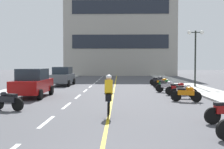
{
  "coord_description": "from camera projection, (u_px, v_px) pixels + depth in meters",
  "views": [
    {
      "loc": [
        0.67,
        -4.35,
        2.14
      ],
      "look_at": [
        0.02,
        21.64,
        1.14
      ],
      "focal_mm": 45.69,
      "sensor_mm": 36.0,
      "label": 1
    }
  ],
  "objects": [
    {
      "name": "motorcycle_6",
      "position": [
        167.0,
        86.0,
        21.18
      ],
      "size": [
        1.7,
        0.6,
        0.92
      ],
      "color": "black",
      "rests_on": "ground"
    },
    {
      "name": "curb_right",
      "position": [
        185.0,
        85.0,
        28.24
      ],
      "size": [
        2.4,
        72.0,
        0.12
      ],
      "primitive_type": "cube",
      "color": "#A8A8A3",
      "rests_on": "ground"
    },
    {
      "name": "parked_car_mid",
      "position": [
        63.0,
        76.0,
        27.76
      ],
      "size": [
        1.97,
        4.23,
        1.82
      ],
      "color": "black",
      "rests_on": "ground"
    },
    {
      "name": "lane_dash_10",
      "position": [
        103.0,
        77.0,
        46.45
      ],
      "size": [
        0.14,
        2.2,
        0.01
      ],
      "primitive_type": "cube",
      "color": "silver",
      "rests_on": "ground"
    },
    {
      "name": "lane_dash_7",
      "position": [
        97.0,
        81.0,
        34.46
      ],
      "size": [
        0.14,
        2.2,
        0.01
      ],
      "primitive_type": "cube",
      "color": "silver",
      "rests_on": "ground"
    },
    {
      "name": "lane_dash_8",
      "position": [
        99.0,
        79.0,
        38.46
      ],
      "size": [
        0.14,
        2.2,
        0.01
      ],
      "primitive_type": "cube",
      "color": "silver",
      "rests_on": "ground"
    },
    {
      "name": "motorcycle_2",
      "position": [
        7.0,
        100.0,
        13.01
      ],
      "size": [
        1.64,
        0.8,
        0.92
      ],
      "color": "black",
      "rests_on": "ground"
    },
    {
      "name": "motorcycle_4",
      "position": [
        184.0,
        91.0,
        17.57
      ],
      "size": [
        1.69,
        0.61,
        0.92
      ],
      "color": "black",
      "rests_on": "ground"
    },
    {
      "name": "ground_plane",
      "position": [
        112.0,
        88.0,
        25.42
      ],
      "size": [
        140.0,
        140.0,
        0.0
      ],
      "primitive_type": "plane",
      "color": "#47474C"
    },
    {
      "name": "lane_dash_11",
      "position": [
        104.0,
        76.0,
        50.44
      ],
      "size": [
        0.14,
        2.2,
        0.01
      ],
      "primitive_type": "cube",
      "color": "silver",
      "rests_on": "ground"
    },
    {
      "name": "motorcycle_3",
      "position": [
        186.0,
        93.0,
        15.93
      ],
      "size": [
        1.66,
        0.75,
        0.92
      ],
      "color": "black",
      "rests_on": "ground"
    },
    {
      "name": "curb_left",
      "position": [
        41.0,
        84.0,
        28.59
      ],
      "size": [
        2.4,
        72.0,
        0.12
      ],
      "primitive_type": "cube",
      "color": "#A8A8A3",
      "rests_on": "ground"
    },
    {
      "name": "lane_dash_2",
      "position": [
        67.0,
        106.0,
        14.48
      ],
      "size": [
        0.14,
        2.2,
        0.01
      ],
      "primitive_type": "cube",
      "color": "silver",
      "rests_on": "ground"
    },
    {
      "name": "motorcycle_5",
      "position": [
        178.0,
        88.0,
        19.2
      ],
      "size": [
        1.7,
        0.6,
        0.92
      ],
      "color": "black",
      "rests_on": "ground"
    },
    {
      "name": "cyclist_rider",
      "position": [
        109.0,
        95.0,
        11.5
      ],
      "size": [
        0.42,
        1.77,
        1.71
      ],
      "color": "black",
      "rests_on": "ground"
    },
    {
      "name": "lane_dash_4",
      "position": [
        85.0,
        91.0,
        22.47
      ],
      "size": [
        0.14,
        2.2,
        0.01
      ],
      "primitive_type": "cube",
      "color": "silver",
      "rests_on": "ground"
    },
    {
      "name": "street_lamp_mid",
      "position": [
        195.0,
        45.0,
        24.97
      ],
      "size": [
        1.46,
        0.36,
        4.94
      ],
      "color": "black",
      "rests_on": "curb_right"
    },
    {
      "name": "office_building",
      "position": [
        120.0,
        22.0,
        53.24
      ],
      "size": [
        19.82,
        8.63,
        19.83
      ],
      "color": "#9E998E",
      "rests_on": "ground"
    },
    {
      "name": "centre_line_yellow",
      "position": [
        115.0,
        85.0,
        28.41
      ],
      "size": [
        0.12,
        66.0,
        0.01
      ],
      "primitive_type": "cube",
      "color": "gold",
      "rests_on": "ground"
    },
    {
      "name": "motorcycle_9",
      "position": [
        158.0,
        81.0,
        27.92
      ],
      "size": [
        1.66,
        0.72,
        0.92
      ],
      "color": "black",
      "rests_on": "ground"
    },
    {
      "name": "lane_dash_5",
      "position": [
        90.0,
        87.0,
        26.47
      ],
      "size": [
        0.14,
        2.2,
        0.01
      ],
      "primitive_type": "cube",
      "color": "silver",
      "rests_on": "ground"
    },
    {
      "name": "lane_dash_3",
      "position": [
        78.0,
        97.0,
        18.48
      ],
      "size": [
        0.14,
        2.2,
        0.01
      ],
      "primitive_type": "cube",
      "color": "silver",
      "rests_on": "ground"
    },
    {
      "name": "motorcycle_7",
      "position": [
        165.0,
        84.0,
        23.03
      ],
      "size": [
        1.63,
        0.81,
        0.92
      ],
      "color": "black",
      "rests_on": "ground"
    },
    {
      "name": "lane_dash_9",
      "position": [
        101.0,
        78.0,
        42.45
      ],
      "size": [
        0.14,
        2.2,
        0.01
      ],
      "primitive_type": "cube",
      "color": "silver",
      "rests_on": "ground"
    },
    {
      "name": "parked_car_near",
      "position": [
        33.0,
        83.0,
        18.13
      ],
      "size": [
        1.93,
        4.21,
        1.82
      ],
      "color": "black",
      "rests_on": "ground"
    },
    {
      "name": "lane_dash_6",
      "position": [
        94.0,
        84.0,
        30.46
      ],
      "size": [
        0.14,
        2.2,
        0.01
      ],
      "primitive_type": "cube",
      "color": "silver",
      "rests_on": "ground"
    },
    {
      "name": "motorcycle_8",
      "position": [
        162.0,
        83.0,
        25.06
      ],
      "size": [
        1.69,
        0.6,
        0.92
      ],
      "color": "black",
      "rests_on": "ground"
    },
    {
      "name": "lane_dash_1",
      "position": [
        47.0,
        122.0,
        10.49
      ],
      "size": [
        0.14,
        2.2,
        0.01
      ],
      "primitive_type": "cube",
      "color": "silver",
      "rests_on": "ground"
    }
  ]
}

